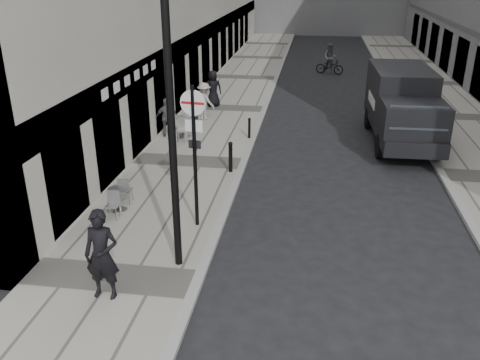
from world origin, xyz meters
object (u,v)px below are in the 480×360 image
object	(u,v)px
walking_man	(102,255)
cyclist	(330,62)
sign_post	(194,139)
panel_van	(402,103)
lamppost	(171,113)

from	to	relation	value
walking_man	cyclist	xyz separation A→B (m)	(5.22, 26.11, -0.37)
sign_post	walking_man	bearing A→B (deg)	-103.06
walking_man	cyclist	size ratio (longest dim) A/B	1.03
cyclist	panel_van	bearing A→B (deg)	-64.41
walking_man	cyclist	world-z (taller)	walking_man
walking_man	sign_post	distance (m)	4.01
walking_man	cyclist	bearing A→B (deg)	78.95
lamppost	panel_van	distance (m)	12.73
lamppost	sign_post	bearing A→B (deg)	90.00
sign_post	cyclist	size ratio (longest dim) A/B	1.96
lamppost	cyclist	world-z (taller)	lamppost
cyclist	sign_post	bearing A→B (deg)	-85.02
walking_man	lamppost	xyz separation A→B (m)	(1.23, 1.50, 2.73)
sign_post	panel_van	size ratio (longest dim) A/B	0.63
walking_man	lamppost	distance (m)	3.35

